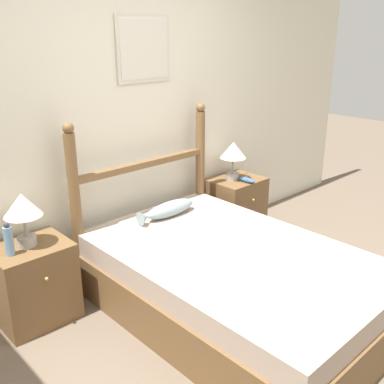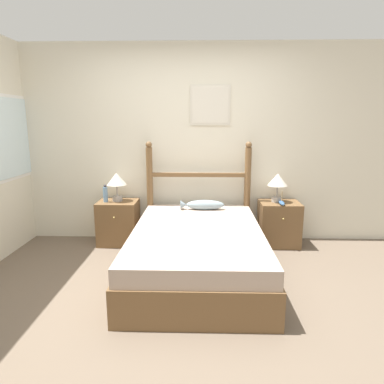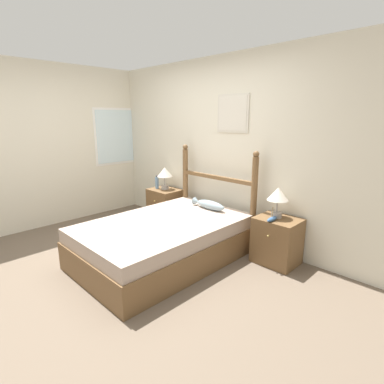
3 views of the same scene
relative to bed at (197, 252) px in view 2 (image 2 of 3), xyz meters
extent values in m
plane|color=brown|center=(-0.17, -0.56, -0.25)|extent=(16.00, 16.00, 0.00)
cube|color=beige|center=(-0.17, 1.17, 1.03)|extent=(6.40, 0.06, 2.55)
cube|color=beige|center=(0.15, 1.13, 1.53)|extent=(0.51, 0.02, 0.51)
cube|color=beige|center=(0.15, 1.12, 1.53)|extent=(0.45, 0.01, 0.45)
cube|color=white|center=(-2.26, 0.82, 1.13)|extent=(0.01, 0.92, 1.02)
cube|color=silver|center=(-2.26, 0.82, 1.13)|extent=(0.01, 0.84, 0.94)
cube|color=brown|center=(0.00, 0.00, -0.08)|extent=(1.34, 2.05, 0.33)
cube|color=tan|center=(0.00, 0.00, 0.17)|extent=(1.30, 2.01, 0.16)
cylinder|color=brown|center=(-0.63, 0.99, 0.38)|extent=(0.08, 0.08, 1.25)
sphere|color=brown|center=(-0.63, 0.99, 1.04)|extent=(0.08, 0.08, 0.08)
cylinder|color=brown|center=(0.63, 0.99, 0.38)|extent=(0.08, 0.08, 1.25)
sphere|color=brown|center=(0.63, 0.99, 1.04)|extent=(0.08, 0.08, 0.08)
cube|color=brown|center=(0.00, 0.99, 0.65)|extent=(1.26, 0.06, 0.05)
cube|color=brown|center=(-1.04, 0.90, 0.04)|extent=(0.50, 0.41, 0.57)
sphere|color=tan|center=(-1.04, 0.68, 0.16)|extent=(0.02, 0.02, 0.02)
cube|color=brown|center=(1.04, 0.90, 0.04)|extent=(0.50, 0.41, 0.57)
sphere|color=tan|center=(1.04, 0.68, 0.16)|extent=(0.02, 0.02, 0.02)
cylinder|color=gray|center=(-1.04, 0.91, 0.35)|extent=(0.13, 0.13, 0.07)
cylinder|color=gray|center=(-1.04, 0.91, 0.46)|extent=(0.02, 0.02, 0.15)
cone|color=beige|center=(-1.04, 0.91, 0.61)|extent=(0.25, 0.25, 0.15)
cylinder|color=gray|center=(1.00, 0.92, 0.35)|extent=(0.13, 0.13, 0.07)
cylinder|color=gray|center=(1.00, 0.92, 0.46)|extent=(0.02, 0.02, 0.15)
cone|color=beige|center=(1.00, 0.92, 0.61)|extent=(0.25, 0.25, 0.15)
cylinder|color=#668CB2|center=(-1.18, 0.85, 0.42)|extent=(0.06, 0.06, 0.19)
sphere|color=#333338|center=(-1.18, 0.85, 0.53)|extent=(0.04, 0.04, 0.04)
ellipsoid|color=#335684|center=(1.03, 0.77, 0.34)|extent=(0.06, 0.20, 0.05)
cylinder|color=#997F56|center=(1.03, 0.77, 0.43)|extent=(0.01, 0.01, 0.12)
ellipsoid|color=#8499A3|center=(0.09, 0.77, 0.31)|extent=(0.47, 0.13, 0.12)
cone|color=#8499A3|center=(-0.18, 0.77, 0.31)|extent=(0.08, 0.11, 0.11)
camera|label=1|loc=(-2.09, -1.80, 1.67)|focal=42.00mm
camera|label=2|loc=(0.04, -3.36, 1.34)|focal=32.00mm
camera|label=3|loc=(2.67, -2.20, 1.49)|focal=28.00mm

